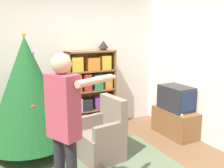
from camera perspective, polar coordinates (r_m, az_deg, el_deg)
name	(u,v)px	position (r m, az deg, el deg)	size (l,w,h in m)	color
wall_back	(57,63)	(4.66, -12.39, 4.67)	(8.00, 0.10, 2.60)	silver
wall_right	(223,69)	(4.23, 23.99, 3.25)	(0.10, 8.00, 2.60)	silver
bookshelf	(91,93)	(4.74, -4.80, -1.99)	(0.93, 0.28, 1.52)	brown
tv_stand	(175,122)	(4.75, 14.11, -8.46)	(0.42, 0.86, 0.48)	brown
television	(176,98)	(4.61, 14.42, -3.13)	(0.39, 0.60, 0.43)	#28282D
game_remote	(180,114)	(4.41, 15.27, -6.62)	(0.04, 0.12, 0.02)	white
christmas_tree	(28,91)	(3.89, -18.72, -1.44)	(1.28, 1.28, 1.86)	#4C3323
armchair	(103,138)	(3.76, -2.08, -12.21)	(0.63, 0.62, 0.92)	#7A6B5B
standing_person	(64,123)	(2.48, -10.82, -8.76)	(0.72, 0.43, 1.66)	#232328
table_lamp	(103,45)	(4.73, -1.99, 8.95)	(0.20, 0.20, 0.18)	#473828
book_pile_near_tree	(69,153)	(4.01, -9.70, -15.19)	(0.22, 0.19, 0.09)	#2D7A42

